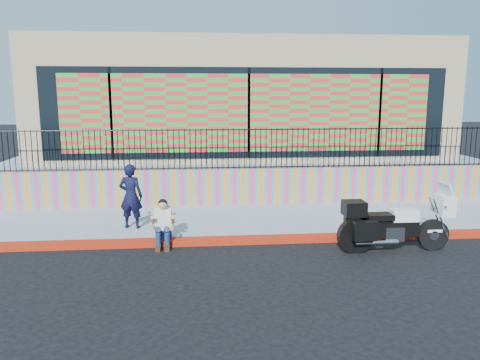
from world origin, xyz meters
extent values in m
plane|color=black|center=(0.00, 0.00, 0.00)|extent=(90.00, 90.00, 0.00)
cube|color=#B8260D|center=(0.00, 0.00, 0.07)|extent=(16.00, 0.30, 0.15)
cube|color=#868CA0|center=(0.00, 1.65, 0.07)|extent=(16.00, 3.00, 0.15)
cube|color=#F03F7A|center=(0.00, 3.25, 0.70)|extent=(16.00, 0.20, 1.10)
cube|color=#868CA0|center=(0.00, 8.35, 0.62)|extent=(16.00, 10.00, 1.25)
cube|color=tan|center=(0.00, 8.15, 3.25)|extent=(14.00, 8.00, 4.00)
cube|color=black|center=(0.00, 4.13, 2.85)|extent=(12.60, 0.04, 2.80)
cube|color=red|center=(0.00, 4.10, 2.85)|extent=(11.48, 0.02, 2.40)
cylinder|color=black|center=(3.60, -0.84, 0.35)|extent=(0.69, 0.15, 0.69)
cylinder|color=black|center=(1.81, -0.84, 0.35)|extent=(0.69, 0.15, 0.69)
cube|color=black|center=(2.71, -0.84, 0.53)|extent=(1.00, 0.29, 0.36)
cube|color=silver|center=(2.66, -0.84, 0.42)|extent=(0.42, 0.36, 0.32)
cube|color=white|center=(2.90, -0.84, 0.82)|extent=(0.58, 0.34, 0.25)
cube|color=black|center=(2.34, -0.84, 0.80)|extent=(0.58, 0.36, 0.13)
cube|color=white|center=(3.79, -0.84, 1.03)|extent=(0.32, 0.55, 0.44)
cube|color=silver|center=(3.83, -0.84, 1.37)|extent=(0.19, 0.48, 0.36)
cube|color=black|center=(1.76, -0.84, 1.00)|extent=(0.46, 0.44, 0.32)
cube|color=black|center=(1.92, -1.16, 0.58)|extent=(0.50, 0.19, 0.42)
cube|color=black|center=(1.92, -0.53, 0.58)|extent=(0.50, 0.19, 0.42)
cube|color=white|center=(3.60, -0.84, 0.45)|extent=(0.34, 0.17, 0.06)
imported|color=black|center=(-3.27, 1.03, 0.96)|extent=(0.66, 0.51, 1.61)
cube|color=navy|center=(-2.42, 0.10, 0.24)|extent=(0.36, 0.28, 0.18)
cube|color=white|center=(-2.42, 0.06, 0.59)|extent=(0.38, 0.27, 0.54)
sphere|color=tan|center=(-2.42, 0.02, 0.95)|extent=(0.21, 0.21, 0.21)
cube|color=#472814|center=(-2.52, -0.34, 0.05)|extent=(0.11, 0.26, 0.10)
cube|color=#472814|center=(-2.32, -0.34, 0.05)|extent=(0.11, 0.26, 0.10)
camera|label=1|loc=(-1.60, -10.45, 3.45)|focal=35.00mm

